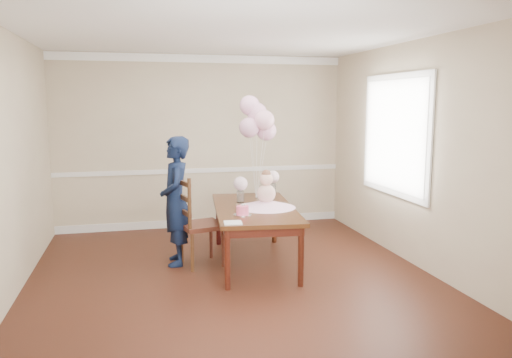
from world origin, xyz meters
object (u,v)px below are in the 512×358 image
at_px(birthday_cake, 243,210).
at_px(dining_chair_seat, 202,225).
at_px(woman, 176,201).
at_px(dining_table_top, 254,209).

xyz_separation_m(birthday_cake, dining_chair_seat, (-0.40, 0.48, -0.27)).
height_order(dining_chair_seat, woman, woman).
distance_m(dining_table_top, dining_chair_seat, 0.67).
distance_m(birthday_cake, woman, 0.92).
distance_m(birthday_cake, dining_chair_seat, 0.68).
distance_m(dining_table_top, birthday_cake, 0.47).
height_order(dining_table_top, birthday_cake, birthday_cake).
relative_size(dining_chair_seat, woman, 0.31).
relative_size(birthday_cake, woman, 0.09).
height_order(dining_table_top, dining_chair_seat, dining_table_top).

